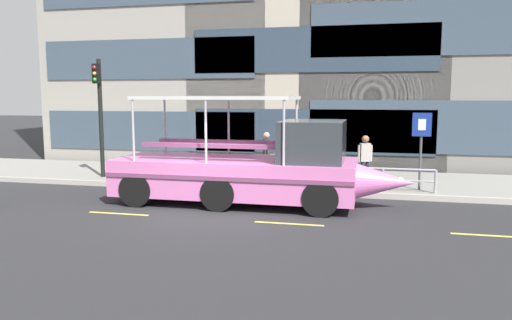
# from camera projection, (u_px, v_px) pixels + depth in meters

# --- Properties ---
(ground_plane) EXTENTS (120.00, 120.00, 0.00)m
(ground_plane) POSITION_uv_depth(u_px,v_px,m) (208.00, 213.00, 13.86)
(ground_plane) COLOR #2B2B2D
(sidewalk) EXTENTS (32.00, 4.80, 0.18)m
(sidewalk) POSITION_uv_depth(u_px,v_px,m) (254.00, 178.00, 19.26)
(sidewalk) COLOR gray
(sidewalk) RESTS_ON ground_plane
(curb_edge) EXTENTS (32.00, 0.18, 0.18)m
(curb_edge) POSITION_uv_depth(u_px,v_px,m) (238.00, 189.00, 16.85)
(curb_edge) COLOR #B2ADA3
(curb_edge) RESTS_ON ground_plane
(lane_centreline) EXTENTS (25.80, 0.12, 0.01)m
(lane_centreline) POSITION_uv_depth(u_px,v_px,m) (200.00, 218.00, 13.21)
(lane_centreline) COLOR #DBD64C
(lane_centreline) RESTS_ON ground_plane
(curb_guardrail) EXTENTS (11.48, 0.09, 0.77)m
(curb_guardrail) POSITION_uv_depth(u_px,v_px,m) (260.00, 171.00, 16.94)
(curb_guardrail) COLOR #9EA0A8
(curb_guardrail) RESTS_ON sidewalk
(traffic_light_pole) EXTENTS (0.24, 0.46, 4.44)m
(traffic_light_pole) POSITION_uv_depth(u_px,v_px,m) (99.00, 107.00, 18.55)
(traffic_light_pole) COLOR black
(traffic_light_pole) RESTS_ON sidewalk
(parking_sign) EXTENTS (0.60, 0.12, 2.53)m
(parking_sign) POSITION_uv_depth(u_px,v_px,m) (421.00, 138.00, 16.04)
(parking_sign) COLOR #4C4F54
(parking_sign) RESTS_ON sidewalk
(duck_tour_boat) EXTENTS (9.04, 2.68, 3.25)m
(duck_tour_boat) POSITION_uv_depth(u_px,v_px,m) (253.00, 169.00, 14.92)
(duck_tour_boat) COLOR pink
(duck_tour_boat) RESTS_ON ground_plane
(pedestrian_near_bow) EXTENTS (0.48, 0.29, 1.76)m
(pedestrian_near_bow) POSITION_uv_depth(u_px,v_px,m) (365.00, 156.00, 16.69)
(pedestrian_near_bow) COLOR #1E2338
(pedestrian_near_bow) RESTS_ON sidewalk
(pedestrian_mid_left) EXTENTS (0.32, 0.46, 1.75)m
(pedestrian_mid_left) POSITION_uv_depth(u_px,v_px,m) (266.00, 151.00, 18.30)
(pedestrian_mid_left) COLOR #1E2338
(pedestrian_mid_left) RESTS_ON sidewalk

